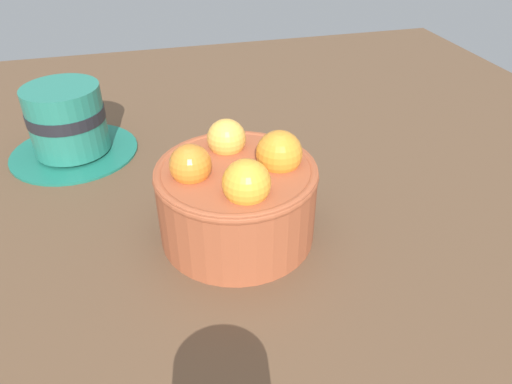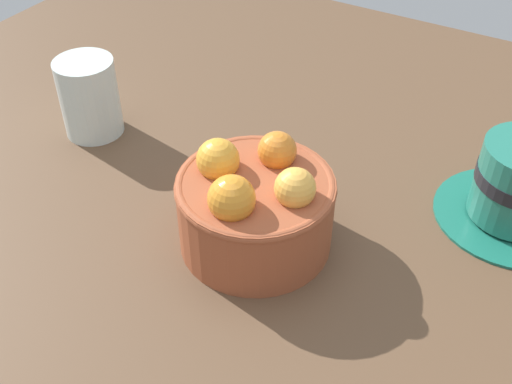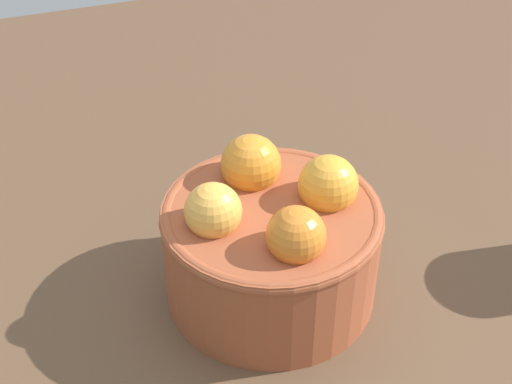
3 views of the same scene
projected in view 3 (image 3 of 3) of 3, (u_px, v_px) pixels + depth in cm
name	position (u px, v px, depth cm)	size (l,w,h in cm)	color
ground_plane	(270.00, 305.00, 52.04)	(118.76, 111.24, 3.01)	brown
terracotta_bowl	(271.00, 241.00, 48.38)	(14.80, 14.80, 10.48)	#9E4C2D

